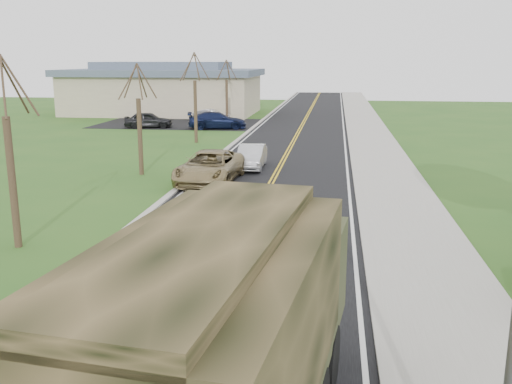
# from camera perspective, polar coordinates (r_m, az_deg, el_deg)

# --- Properties ---
(road) EXTENTS (8.00, 120.00, 0.01)m
(road) POSITION_cam_1_polar(r_m,az_deg,el_deg) (46.78, 4.19, 5.84)
(road) COLOR black
(road) RESTS_ON ground
(curb_right) EXTENTS (0.30, 120.00, 0.12)m
(curb_right) POSITION_cam_1_polar(r_m,az_deg,el_deg) (46.69, 9.30, 5.75)
(curb_right) COLOR #9E998E
(curb_right) RESTS_ON ground
(sidewalk_right) EXTENTS (3.20, 120.00, 0.10)m
(sidewalk_right) POSITION_cam_1_polar(r_m,az_deg,el_deg) (46.76, 11.45, 5.66)
(sidewalk_right) COLOR #9E998E
(sidewalk_right) RESTS_ON ground
(curb_left) EXTENTS (0.30, 120.00, 0.10)m
(curb_left) POSITION_cam_1_polar(r_m,az_deg,el_deg) (47.22, -0.87, 5.99)
(curb_left) COLOR #9E998E
(curb_left) RESTS_ON ground
(bare_tree_a) EXTENTS (1.93, 2.26, 6.08)m
(bare_tree_a) POSITION_cam_1_polar(r_m,az_deg,el_deg) (19.42, -23.32, 2.32)
(bare_tree_a) COLOR #38281C
(bare_tree_a) RESTS_ON ground
(bare_tree_b) EXTENTS (1.83, 2.14, 5.73)m
(bare_tree_b) POSITION_cam_1_polar(r_m,az_deg,el_deg) (30.23, -11.57, 6.34)
(bare_tree_b) COLOR #38281C
(bare_tree_b) RESTS_ON ground
(bare_tree_c) EXTENTS (2.04, 2.39, 6.42)m
(bare_tree_c) POSITION_cam_1_polar(r_m,az_deg,el_deg) (41.65, -6.09, 8.74)
(bare_tree_c) COLOR #38281C
(bare_tree_c) RESTS_ON ground
(bare_tree_d) EXTENTS (1.88, 2.20, 5.91)m
(bare_tree_d) POSITION_cam_1_polar(r_m,az_deg,el_deg) (53.36, -2.95, 9.50)
(bare_tree_d) COLOR #38281C
(bare_tree_d) RESTS_ON ground
(commercial_building) EXTENTS (25.50, 21.50, 5.65)m
(commercial_building) POSITION_cam_1_polar(r_m,az_deg,el_deg) (65.19, -9.17, 10.12)
(commercial_building) COLOR tan
(commercial_building) RESTS_ON ground
(military_truck) EXTENTS (3.55, 7.95, 3.84)m
(military_truck) POSITION_cam_1_polar(r_m,az_deg,el_deg) (8.28, -3.14, -13.47)
(military_truck) COLOR black
(military_truck) RESTS_ON ground
(suv_champagne) EXTENTS (2.82, 5.70, 1.55)m
(suv_champagne) POSITION_cam_1_polar(r_m,az_deg,el_deg) (27.94, -4.67, 2.50)
(suv_champagne) COLOR #8D7B50
(suv_champagne) RESTS_ON ground
(sedan_silver) EXTENTS (1.45, 3.97, 1.30)m
(sedan_silver) POSITION_cam_1_polar(r_m,az_deg,el_deg) (31.58, -0.47, 3.54)
(sedan_silver) COLOR silver
(sedan_silver) RESTS_ON ground
(lot_car_dark) EXTENTS (4.43, 2.52, 1.42)m
(lot_car_dark) POSITION_cam_1_polar(r_m,az_deg,el_deg) (51.52, -10.71, 7.10)
(lot_car_dark) COLOR black
(lot_car_dark) RESTS_ON ground
(lot_car_silver) EXTENTS (3.76, 1.91, 1.18)m
(lot_car_silver) POSITION_cam_1_polar(r_m,az_deg,el_deg) (56.20, -4.49, 7.65)
(lot_car_silver) COLOR #BCBCC1
(lot_car_silver) RESTS_ON ground
(lot_car_navy) EXTENTS (5.39, 3.11, 1.47)m
(lot_car_navy) POSITION_cam_1_polar(r_m,az_deg,el_deg) (50.02, -3.91, 7.15)
(lot_car_navy) COLOR black
(lot_car_navy) RESTS_ON ground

